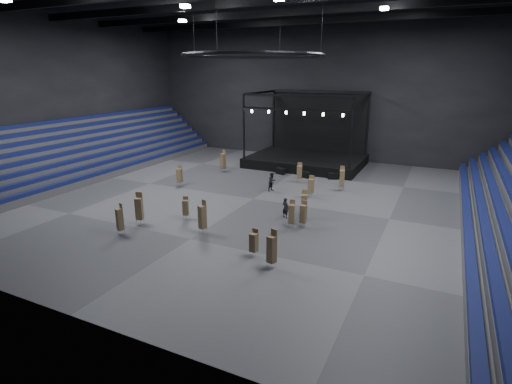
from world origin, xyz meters
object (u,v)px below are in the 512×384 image
at_px(chair_stack_9, 304,203).
at_px(crew_member, 272,182).
at_px(flight_case_mid, 306,175).
at_px(chair_stack_10, 299,172).
at_px(flight_case_left, 281,171).
at_px(chair_stack_1, 303,213).
at_px(chair_stack_0, 311,186).
at_px(chair_stack_5, 120,219).
at_px(chair_stack_8, 186,207).
at_px(flight_case_right, 333,176).
at_px(chair_stack_12, 202,217).
at_px(chair_stack_3, 223,161).
at_px(chair_stack_13, 272,249).
at_px(chair_stack_7, 180,175).
at_px(chair_stack_4, 292,213).
at_px(chair_stack_6, 139,208).
at_px(stage, 308,153).
at_px(chair_stack_2, 254,242).
at_px(chair_stack_11, 342,178).
at_px(man_center, 285,208).

relative_size(chair_stack_9, crew_member, 1.25).
xyz_separation_m(flight_case_mid, crew_member, (-1.41, -6.37, 0.61)).
bearing_deg(chair_stack_10, flight_case_left, 129.75).
bearing_deg(chair_stack_1, chair_stack_0, 107.31).
relative_size(chair_stack_5, chair_stack_8, 1.26).
distance_m(flight_case_right, chair_stack_12, 20.10).
bearing_deg(chair_stack_10, chair_stack_8, -119.83).
xyz_separation_m(flight_case_mid, chair_stack_8, (-4.62, -16.83, 0.69)).
xyz_separation_m(chair_stack_1, chair_stack_3, (-14.58, 12.77, 0.22)).
bearing_deg(chair_stack_13, chair_stack_12, 174.43).
xyz_separation_m(flight_case_right, chair_stack_7, (-13.90, -9.75, 0.84)).
xyz_separation_m(chair_stack_4, chair_stack_12, (-5.61, -3.91, 0.16)).
distance_m(chair_stack_6, chair_stack_7, 11.02).
distance_m(flight_case_mid, chair_stack_4, 15.37).
height_order(flight_case_left, chair_stack_6, chair_stack_6).
xyz_separation_m(flight_case_left, chair_stack_13, (8.37, -21.93, 0.94)).
xyz_separation_m(stage, flight_case_mid, (1.96, -6.65, -1.10)).
xyz_separation_m(chair_stack_6, chair_stack_7, (-3.68, 10.39, -0.16)).
height_order(flight_case_mid, chair_stack_3, chair_stack_3).
bearing_deg(flight_case_left, chair_stack_10, -37.97).
distance_m(chair_stack_1, chair_stack_6, 12.92).
bearing_deg(chair_stack_9, chair_stack_10, 94.55).
relative_size(chair_stack_1, chair_stack_6, 0.83).
distance_m(flight_case_right, crew_member, 8.40).
height_order(stage, chair_stack_8, stage).
relative_size(chair_stack_6, chair_stack_9, 1.10).
relative_size(flight_case_left, chair_stack_10, 0.50).
bearing_deg(chair_stack_8, chair_stack_6, -159.27).
distance_m(flight_case_mid, chair_stack_1, 15.11).
height_order(flight_case_mid, chair_stack_7, chair_stack_7).
xyz_separation_m(flight_case_left, crew_member, (1.82, -6.72, 0.59)).
xyz_separation_m(flight_case_right, chair_stack_9, (1.06, -13.11, 0.89)).
relative_size(chair_stack_2, crew_member, 1.01).
bearing_deg(flight_case_mid, chair_stack_10, -89.59).
xyz_separation_m(chair_stack_3, chair_stack_4, (13.79, -13.27, -0.19)).
distance_m(chair_stack_7, chair_stack_9, 15.33).
bearing_deg(flight_case_left, chair_stack_2, -72.35).
relative_size(flight_case_left, chair_stack_11, 0.43).
bearing_deg(chair_stack_12, chair_stack_5, -131.46).
xyz_separation_m(chair_stack_9, crew_member, (-5.46, 5.97, -0.29)).
height_order(chair_stack_0, chair_stack_5, chair_stack_5).
relative_size(chair_stack_0, chair_stack_3, 0.80).
bearing_deg(chair_stack_7, chair_stack_2, -50.71).
height_order(stage, chair_stack_1, stage).
relative_size(stage, chair_stack_7, 6.24).
distance_m(stage, man_center, 20.19).
xyz_separation_m(chair_stack_2, chair_stack_11, (1.49, 17.39, 0.26)).
height_order(chair_stack_0, chair_stack_1, chair_stack_1).
bearing_deg(crew_member, chair_stack_2, -144.70).
height_order(man_center, crew_member, crew_member).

